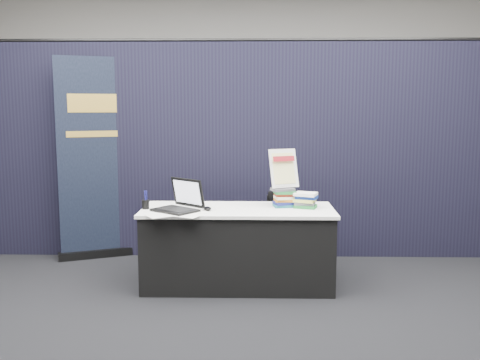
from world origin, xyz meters
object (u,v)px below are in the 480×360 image
book_stack_short (306,200)px  stacking_chair (285,229)px  laptop (176,203)px  info_sign (284,169)px  pullup_banner (100,170)px  book_stack_tall (284,197)px  display_table (238,247)px

book_stack_short → stacking_chair: bearing=112.0°
stacking_chair → laptop: bearing=-149.9°
info_sign → pullup_banner: 2.17m
laptop → book_stack_tall: (1.00, 0.21, 0.02)m
laptop → info_sign: size_ratio=1.34×
book_stack_short → pullup_banner: size_ratio=0.11×
book_stack_tall → book_stack_short: book_stack_tall is taller
info_sign → stacking_chair: (0.04, 0.31, -0.65)m
laptop → stacking_chair: laptop is taller
laptop → stacking_chair: 1.24m
display_table → pullup_banner: bearing=148.9°
book_stack_tall → book_stack_short: size_ratio=0.89×
book_stack_short → pullup_banner: bearing=157.5°
info_sign → book_stack_tall: bearing=-113.6°
display_table → book_stack_tall: (0.43, 0.09, 0.46)m
book_stack_tall → info_sign: info_sign is taller
display_table → book_stack_tall: book_stack_tall is taller
display_table → book_stack_tall: 0.64m
laptop → info_sign: (1.00, 0.24, 0.29)m
book_stack_tall → pullup_banner: (-2.01, 0.86, 0.15)m
pullup_banner → stacking_chair: (2.05, -0.51, -0.54)m
stacking_chair → book_stack_tall: bearing=-95.0°
laptop → pullup_banner: size_ratio=0.23×
display_table → laptop: bearing=-168.2°
info_sign → display_table: bearing=172.0°
book_stack_tall → info_sign: size_ratio=0.57×
pullup_banner → stacking_chair: bearing=-36.1°
book_stack_short → info_sign: 0.36m
display_table → info_sign: info_sign is taller
book_stack_tall → stacking_chair: bearing=82.8°
book_stack_tall → book_stack_short: bearing=-15.6°
info_sign → laptop: bearing=169.8°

